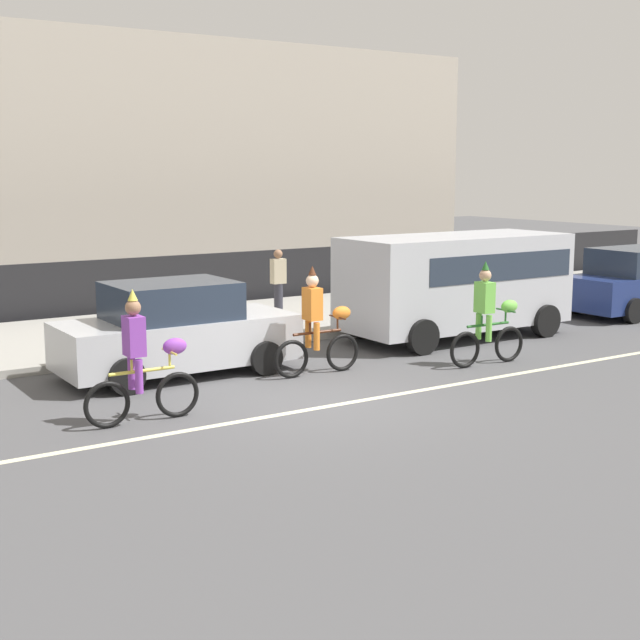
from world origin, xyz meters
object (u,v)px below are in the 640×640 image
(parade_cyclist_orange, at_px, (318,327))
(parade_cyclist_lime, at_px, (489,320))
(parade_cyclist_purple, at_px, (143,364))
(parked_car_silver, at_px, (176,331))
(parked_car_navy, at_px, (638,283))
(pedestrian_onlooker, at_px, (278,283))
(parked_van_silver, at_px, (458,278))

(parade_cyclist_orange, bearing_deg, parade_cyclist_lime, -18.95)
(parade_cyclist_purple, xyz_separation_m, parked_car_silver, (1.61, 2.50, -0.06))
(parade_cyclist_lime, height_order, parked_car_navy, parade_cyclist_lime)
(parade_cyclist_purple, xyz_separation_m, pedestrian_onlooker, (5.52, 5.64, 0.17))
(parked_car_silver, height_order, pedestrian_onlooker, pedestrian_onlooker)
(parade_cyclist_lime, xyz_separation_m, parked_car_silver, (-5.13, 2.37, -0.06))
(parked_car_navy, bearing_deg, pedestrian_onlooker, 159.05)
(parade_cyclist_purple, height_order, pedestrian_onlooker, parade_cyclist_purple)
(parade_cyclist_orange, bearing_deg, parked_car_silver, 147.56)
(parade_cyclist_lime, height_order, parked_car_silver, parade_cyclist_lime)
(parade_cyclist_orange, height_order, parked_car_silver, parade_cyclist_orange)
(parade_cyclist_orange, xyz_separation_m, parked_car_silver, (-2.09, 1.33, -0.06))
(parade_cyclist_lime, distance_m, pedestrian_onlooker, 5.65)
(parade_cyclist_purple, xyz_separation_m, parade_cyclist_lime, (6.73, 0.13, 0.00))
(parked_car_navy, distance_m, pedestrian_onlooker, 9.02)
(parked_car_silver, relative_size, parked_car_navy, 1.00)
(parked_van_silver, bearing_deg, parked_car_silver, 179.90)
(parade_cyclist_lime, distance_m, parked_car_silver, 5.65)
(parade_cyclist_lime, xyz_separation_m, parked_van_silver, (1.34, 2.36, 0.44))
(parked_van_silver, distance_m, parked_car_silver, 6.49)
(parade_cyclist_purple, distance_m, parked_car_silver, 2.97)
(parade_cyclist_lime, relative_size, parked_car_navy, 0.47)
(parade_cyclist_purple, distance_m, parade_cyclist_orange, 3.88)
(parked_van_silver, height_order, pedestrian_onlooker, parked_van_silver)
(parade_cyclist_lime, distance_m, parked_van_silver, 2.75)
(parked_car_navy, height_order, pedestrian_onlooker, pedestrian_onlooker)
(parade_cyclist_purple, height_order, parade_cyclist_lime, same)
(parade_cyclist_orange, distance_m, parked_car_silver, 2.47)
(parade_cyclist_orange, relative_size, parked_van_silver, 0.38)
(parked_car_navy, bearing_deg, parade_cyclist_lime, -162.40)
(parked_van_silver, bearing_deg, parade_cyclist_orange, -163.29)
(parade_cyclist_purple, bearing_deg, pedestrian_onlooker, 45.62)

